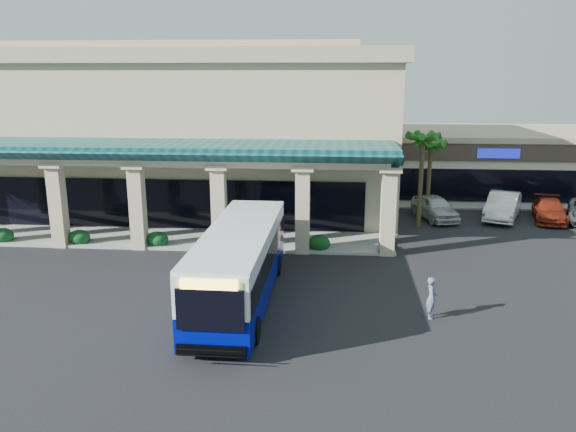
# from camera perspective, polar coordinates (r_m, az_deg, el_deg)

# --- Properties ---
(ground) EXTENTS (110.00, 110.00, 0.00)m
(ground) POSITION_cam_1_polar(r_m,az_deg,el_deg) (25.71, -2.56, -7.19)
(ground) COLOR black
(main_building) EXTENTS (30.80, 14.80, 11.35)m
(main_building) POSITION_cam_1_polar(r_m,az_deg,el_deg) (41.42, -11.01, 8.85)
(main_building) COLOR #BFB288
(main_building) RESTS_ON ground
(arcade) EXTENTS (30.00, 6.20, 5.70)m
(arcade) POSITION_cam_1_polar(r_m,az_deg,el_deg) (33.13, -14.99, 2.38)
(arcade) COLOR #0A3D41
(arcade) RESTS_ON ground
(strip_mall) EXTENTS (22.50, 12.50, 4.90)m
(strip_mall) POSITION_cam_1_polar(r_m,az_deg,el_deg) (50.49, 21.90, 5.33)
(strip_mall) COLOR beige
(strip_mall) RESTS_ON ground
(palm_0) EXTENTS (2.40, 2.40, 6.60)m
(palm_0) POSITION_cam_1_polar(r_m,az_deg,el_deg) (35.68, 13.36, 4.03)
(palm_0) COLOR #205A18
(palm_0) RESTS_ON ground
(palm_1) EXTENTS (2.40, 2.40, 5.80)m
(palm_1) POSITION_cam_1_polar(r_m,az_deg,el_deg) (38.82, 14.15, 4.19)
(palm_1) COLOR #205A18
(palm_1) RESTS_ON ground
(broadleaf_tree) EXTENTS (2.60, 2.60, 4.81)m
(broadleaf_tree) POSITION_cam_1_polar(r_m,az_deg,el_deg) (43.53, 10.46, 4.78)
(broadleaf_tree) COLOR #0D3A15
(broadleaf_tree) RESTS_ON ground
(transit_bus) EXTENTS (2.82, 11.46, 3.19)m
(transit_bus) POSITION_cam_1_polar(r_m,az_deg,el_deg) (23.67, -4.89, -5.03)
(transit_bus) COLOR #010A8E
(transit_bus) RESTS_ON ground
(pedestrian) EXTENTS (0.46, 0.65, 1.68)m
(pedestrian) POSITION_cam_1_polar(r_m,az_deg,el_deg) (23.00, 14.37, -8.04)
(pedestrian) COLOR slate
(pedestrian) RESTS_ON ground
(car_silver) EXTENTS (2.99, 4.95, 1.58)m
(car_silver) POSITION_cam_1_polar(r_m,az_deg,el_deg) (38.45, 14.69, 0.85)
(car_silver) COLOR beige
(car_silver) RESTS_ON ground
(car_white) EXTENTS (3.73, 5.60, 1.74)m
(car_white) POSITION_cam_1_polar(r_m,az_deg,el_deg) (39.89, 20.98, 0.96)
(car_white) COLOR white
(car_white) RESTS_ON ground
(car_red) EXTENTS (3.02, 5.08, 1.38)m
(car_red) POSITION_cam_1_polar(r_m,az_deg,el_deg) (40.67, 25.03, 0.54)
(car_red) COLOR maroon
(car_red) RESTS_ON ground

